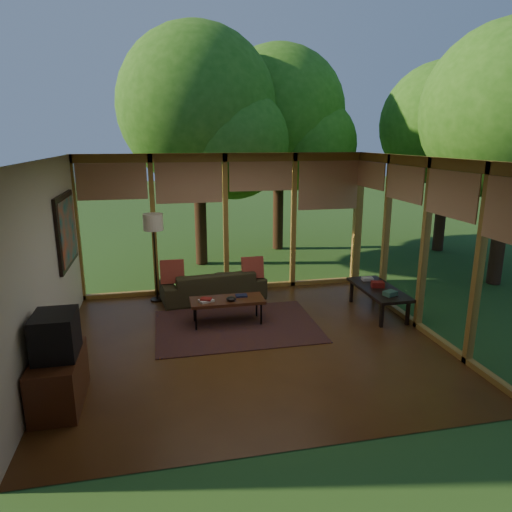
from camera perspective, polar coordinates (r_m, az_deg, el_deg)
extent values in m
plane|color=#583317|center=(6.98, -0.60, -10.68)|extent=(5.50, 5.50, 0.00)
plane|color=silver|center=(6.32, -0.67, 12.07)|extent=(5.50, 5.50, 0.00)
cube|color=beige|center=(6.57, -24.85, -1.13)|extent=(0.04, 5.00, 2.70)
cube|color=beige|center=(4.22, 6.13, -8.19)|extent=(5.50, 0.04, 2.70)
cube|color=#A47B33|center=(8.93, -3.80, 4.03)|extent=(5.50, 0.12, 2.70)
cube|color=#A47B33|center=(7.54, 20.33, 1.19)|extent=(0.12, 5.00, 2.70)
plane|color=#2D5520|center=(17.19, 20.82, 3.60)|extent=(40.00, 40.00, 0.00)
cylinder|color=#3A2215|center=(10.90, -7.17, 11.16)|extent=(0.28, 0.28, 4.70)
sphere|color=#245C15|center=(10.90, -7.39, 18.03)|extent=(3.58, 3.58, 3.58)
cylinder|color=#3A2215|center=(12.44, 2.77, 11.44)|extent=(0.28, 0.28, 4.61)
sphere|color=#245C15|center=(12.43, 2.84, 17.33)|extent=(3.45, 3.45, 3.45)
cylinder|color=#3A2215|center=(10.40, 28.32, 8.75)|extent=(0.28, 0.28, 4.46)
sphere|color=#245C15|center=(10.39, 29.17, 15.53)|extent=(3.36, 3.36, 3.36)
cylinder|color=#3A2215|center=(13.03, 21.75, 9.79)|extent=(0.28, 0.28, 4.25)
sphere|color=#245C15|center=(13.00, 22.25, 14.96)|extent=(3.13, 3.13, 3.13)
cube|color=#6C320F|center=(7.51, -2.41, -8.73)|extent=(2.60, 1.84, 0.01)
imported|color=#352F1A|center=(8.67, -5.38, -3.62)|extent=(2.00, 1.00, 0.56)
cube|color=maroon|center=(8.48, -10.43, -1.98)|extent=(0.43, 0.23, 0.45)
cube|color=maroon|center=(8.64, -0.44, -1.50)|extent=(0.41, 0.22, 0.43)
cube|color=#BAB1A9|center=(7.39, -6.26, -5.57)|extent=(0.27, 0.24, 0.03)
cube|color=maroon|center=(7.38, -6.27, -5.37)|extent=(0.21, 0.18, 0.03)
cube|color=#161A32|center=(7.59, -1.84, -4.96)|extent=(0.20, 0.15, 0.03)
ellipsoid|color=black|center=(7.39, -3.13, -5.36)|extent=(0.16, 0.16, 0.07)
cube|color=#4E2615|center=(5.84, -23.41, -14.00)|extent=(0.50, 1.00, 0.60)
cube|color=black|center=(5.61, -23.77, -9.02)|extent=(0.45, 0.55, 0.50)
cube|color=#355D49|center=(7.85, 16.42, -4.50)|extent=(0.25, 0.21, 0.08)
cube|color=maroon|center=(8.22, 14.96, -3.45)|extent=(0.24, 0.20, 0.10)
cube|color=#BAB1A9|center=(8.57, 13.76, -2.79)|extent=(0.21, 0.17, 0.05)
cylinder|color=black|center=(8.85, -12.21, -5.34)|extent=(0.26, 0.26, 0.03)
cylinder|color=black|center=(8.62, -12.48, -0.48)|extent=(0.03, 0.03, 1.52)
cylinder|color=beige|center=(8.47, -12.74, 4.16)|extent=(0.36, 0.36, 0.30)
cube|color=#4E2615|center=(7.49, -3.62, -5.57)|extent=(1.20, 0.50, 0.05)
cylinder|color=black|center=(7.35, -7.51, -7.86)|extent=(0.03, 0.03, 0.38)
cylinder|color=black|center=(7.49, 0.65, -7.28)|extent=(0.03, 0.03, 0.38)
cylinder|color=black|center=(7.68, -7.73, -6.85)|extent=(0.03, 0.03, 0.38)
cylinder|color=black|center=(7.82, 0.08, -6.32)|extent=(0.03, 0.03, 0.38)
cube|color=black|center=(8.20, 15.08, -4.04)|extent=(0.60, 1.40, 0.05)
cube|color=black|center=(7.68, 15.44, -7.18)|extent=(0.05, 0.05, 0.40)
cube|color=black|center=(7.89, 18.43, -6.81)|extent=(0.05, 0.05, 0.40)
cube|color=black|center=(8.69, 11.85, -4.39)|extent=(0.05, 0.05, 0.40)
cube|color=black|center=(8.88, 14.58, -4.14)|extent=(0.05, 0.05, 0.40)
cube|color=black|center=(7.86, -22.65, 2.99)|extent=(0.05, 1.35, 1.15)
cube|color=#196C74|center=(7.86, -22.43, 3.00)|extent=(0.02, 1.20, 1.00)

